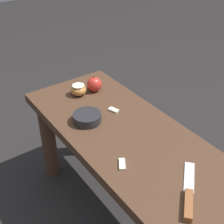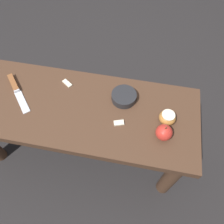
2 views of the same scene
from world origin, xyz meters
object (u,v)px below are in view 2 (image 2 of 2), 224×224
(apple_cut, at_px, (167,118))
(knife, at_px, (16,88))
(bowl, at_px, (124,97))
(wooden_bench, at_px, (77,118))
(apple_whole, at_px, (164,132))

(apple_cut, bearing_deg, knife, 176.88)
(knife, xyz_separation_m, apple_cut, (0.71, -0.04, 0.02))
(knife, xyz_separation_m, bowl, (0.51, 0.04, 0.01))
(apple_cut, bearing_deg, wooden_bench, -179.08)
(wooden_bench, relative_size, knife, 5.64)
(wooden_bench, xyz_separation_m, knife, (-0.30, 0.05, 0.11))
(apple_whole, bearing_deg, bowl, 140.37)
(wooden_bench, relative_size, bowl, 9.86)
(knife, bearing_deg, bowl, 52.85)
(apple_whole, xyz_separation_m, bowl, (-0.19, 0.16, -0.02))
(wooden_bench, distance_m, apple_cut, 0.43)
(apple_whole, relative_size, apple_cut, 1.08)
(wooden_bench, distance_m, apple_whole, 0.43)
(wooden_bench, relative_size, apple_cut, 15.73)
(apple_whole, distance_m, apple_cut, 0.08)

